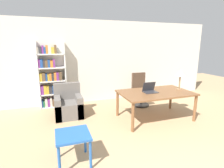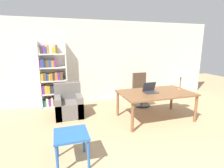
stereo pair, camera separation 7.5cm
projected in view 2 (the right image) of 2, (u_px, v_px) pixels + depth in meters
name	position (u px, v px, depth m)	size (l,w,h in m)	color
wall_back	(107.00, 62.00, 5.99)	(8.00, 0.06, 2.70)	silver
desk	(156.00, 95.00, 4.50)	(1.85, 1.09, 0.73)	brown
laptop	(150.00, 90.00, 4.46)	(0.35, 0.25, 0.26)	#2D2D33
table_lamp	(181.00, 74.00, 4.66)	(0.26, 0.26, 0.53)	olive
office_chair	(141.00, 91.00, 5.60)	(0.54, 0.54, 1.04)	black
side_table_blue	(71.00, 138.00, 2.82)	(0.54, 0.54, 0.53)	#2356A3
armchair	(69.00, 105.00, 4.77)	(0.72, 0.70, 0.88)	#66605B
bookshelf	(52.00, 78.00, 5.37)	(0.81, 0.28, 2.03)	white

